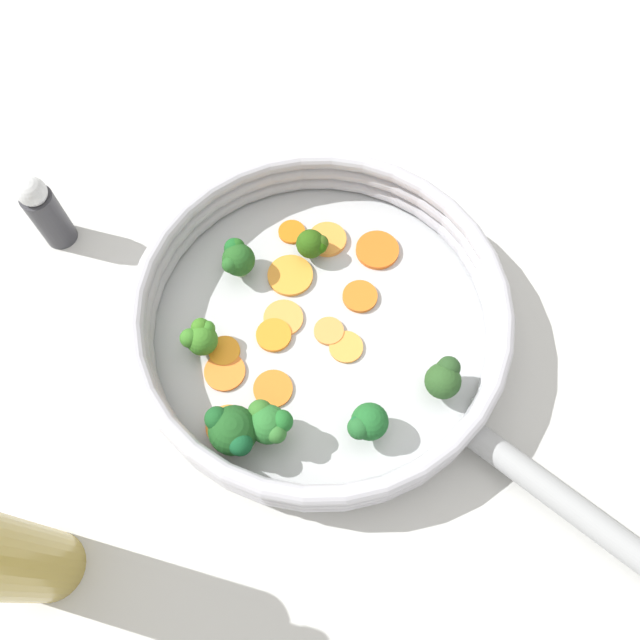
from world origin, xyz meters
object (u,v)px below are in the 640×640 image
at_px(carrot_slice_3, 346,347).
at_px(carrot_slice_10, 273,389).
at_px(carrot_slice_2, 283,318).
at_px(carrot_slice_12, 329,331).
at_px(broccoli_floret_3, 237,257).
at_px(broccoli_floret_4, 201,337).
at_px(carrot_slice_0, 292,232).
at_px(carrot_slice_8, 360,296).
at_px(salt_shaker, 45,212).
at_px(carrot_slice_7, 325,239).
at_px(carrot_slice_9, 274,335).
at_px(carrot_slice_5, 377,250).
at_px(carrot_slice_4, 290,275).
at_px(broccoli_floret_1, 367,423).
at_px(broccoli_floret_6, 313,244).
at_px(carrot_slice_11, 228,427).
at_px(broccoli_floret_0, 444,378).
at_px(skillet, 320,329).
at_px(broccoli_floret_2, 269,423).
at_px(broccoli_floret_5, 233,431).
at_px(carrot_slice_1, 224,351).
at_px(carrot_slice_6, 225,372).

bearing_deg(carrot_slice_3, carrot_slice_10, -144.18).
height_order(carrot_slice_2, carrot_slice_12, carrot_slice_12).
relative_size(carrot_slice_12, broccoli_floret_3, 0.74).
distance_m(carrot_slice_12, broccoli_floret_4, 0.13).
relative_size(carrot_slice_0, carrot_slice_8, 0.81).
xyz_separation_m(carrot_slice_2, salt_shaker, (-0.26, 0.09, 0.03)).
height_order(carrot_slice_7, carrot_slice_9, same).
bearing_deg(carrot_slice_5, carrot_slice_4, -157.13).
bearing_deg(broccoli_floret_1, broccoli_floret_6, 108.98).
distance_m(carrot_slice_10, broccoli_floret_1, 0.10).
relative_size(carrot_slice_8, broccoli_floret_3, 0.88).
bearing_deg(carrot_slice_11, broccoli_floret_0, 15.75).
xyz_separation_m(carrot_slice_5, broccoli_floret_6, (-0.07, -0.01, 0.02)).
distance_m(skillet, broccoli_floret_0, 0.14).
bearing_deg(carrot_slice_5, broccoli_floret_0, -66.01).
distance_m(carrot_slice_12, broccoli_floret_2, 0.12).
bearing_deg(carrot_slice_4, carrot_slice_8, -14.42).
xyz_separation_m(carrot_slice_7, broccoli_floret_6, (-0.01, -0.02, 0.02)).
height_order(carrot_slice_4, carrot_slice_11, carrot_slice_11).
xyz_separation_m(carrot_slice_11, broccoli_floret_5, (0.01, -0.01, 0.03)).
bearing_deg(carrot_slice_1, broccoli_floret_0, -5.44).
bearing_deg(broccoli_floret_2, broccoli_floret_5, -163.13).
relative_size(carrot_slice_7, salt_shaker, 0.42).
bearing_deg(skillet, carrot_slice_12, -31.24).
relative_size(carrot_slice_1, carrot_slice_5, 0.68).
height_order(carrot_slice_4, broccoli_floret_1, broccoli_floret_1).
height_order(carrot_slice_6, salt_shaker, salt_shaker).
relative_size(carrot_slice_6, salt_shaker, 0.41).
xyz_separation_m(carrot_slice_9, broccoli_floret_3, (-0.04, 0.07, 0.02)).
bearing_deg(carrot_slice_12, broccoli_floret_6, 104.79).
distance_m(carrot_slice_9, carrot_slice_12, 0.06).
bearing_deg(carrot_slice_0, broccoli_floret_5, -97.20).
bearing_deg(carrot_slice_12, carrot_slice_8, 54.75).
bearing_deg(skillet, broccoli_floret_0, -24.69).
bearing_deg(carrot_slice_11, broccoli_floret_3, 93.89).
height_order(broccoli_floret_6, salt_shaker, salt_shaker).
distance_m(carrot_slice_7, carrot_slice_12, 0.11).
bearing_deg(salt_shaker, carrot_slice_0, 3.81).
bearing_deg(broccoli_floret_1, broccoli_floret_0, 35.18).
height_order(carrot_slice_0, carrot_slice_4, carrot_slice_4).
xyz_separation_m(carrot_slice_6, salt_shaker, (-0.20, 0.15, 0.03)).
distance_m(carrot_slice_4, carrot_slice_7, 0.06).
relative_size(carrot_slice_11, carrot_slice_12, 1.38).
bearing_deg(salt_shaker, carrot_slice_8, -9.62).
distance_m(carrot_slice_1, broccoli_floret_2, 0.10).
relative_size(carrot_slice_3, broccoli_floret_0, 0.79).
distance_m(carrot_slice_9, broccoli_floret_2, 0.10).
bearing_deg(carrot_slice_6, carrot_slice_11, -78.49).
height_order(carrot_slice_0, broccoli_floret_4, broccoli_floret_4).
bearing_deg(carrot_slice_10, skillet, 60.28).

